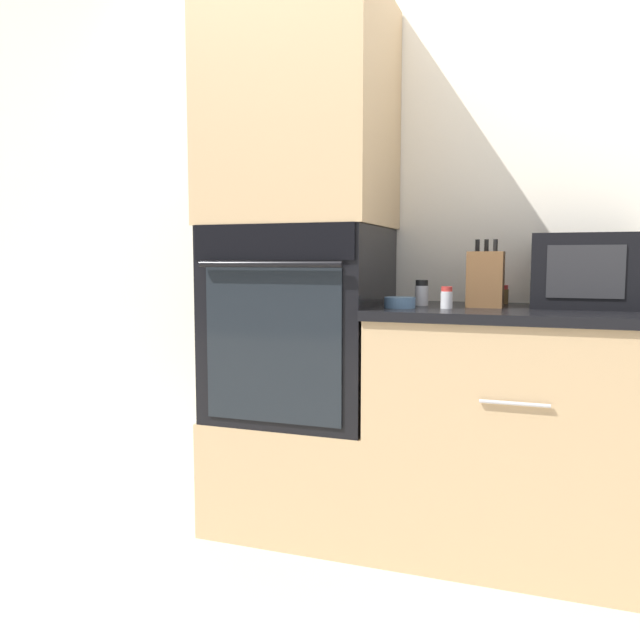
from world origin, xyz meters
name	(u,v)px	position (x,y,z in m)	size (l,w,h in m)	color
ground_plane	(360,566)	(0.00, 0.00, 0.00)	(12.00, 12.00, 0.00)	beige
wall_back	(401,225)	(0.00, 0.63, 1.25)	(8.00, 0.05, 2.50)	silver
oven_cabinet_base	(302,467)	(-0.34, 0.30, 0.23)	(0.68, 0.60, 0.46)	tan
wall_oven	(301,322)	(-0.34, 0.30, 0.84)	(0.65, 0.64, 0.77)	black
oven_cabinet_upper	(301,114)	(-0.34, 0.30, 1.68)	(0.68, 0.60, 0.90)	tan
counter_unit	(516,432)	(0.51, 0.30, 0.46)	(1.05, 0.63, 0.92)	tan
microwave	(590,271)	(0.75, 0.40, 1.06)	(0.41, 0.28, 0.27)	black
knife_block	(486,279)	(0.39, 0.33, 1.03)	(0.13, 0.14, 0.25)	brown
bowl	(400,303)	(0.10, 0.18, 0.94)	(0.11, 0.11, 0.04)	#517599
condiment_jar_near	(502,295)	(0.43, 0.54, 0.96)	(0.05, 0.05, 0.07)	brown
condiment_jar_mid	(422,293)	(0.15, 0.32, 0.97)	(0.05, 0.05, 0.10)	silver
condiment_jar_far	(447,298)	(0.26, 0.21, 0.96)	(0.04, 0.04, 0.08)	silver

